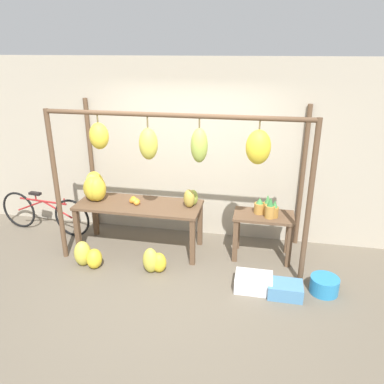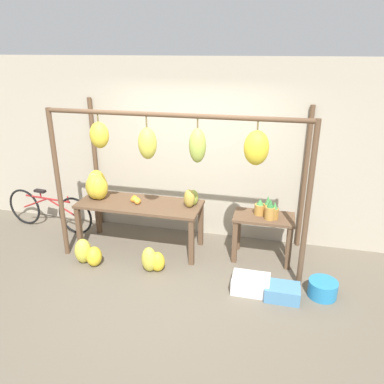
{
  "view_description": "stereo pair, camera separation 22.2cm",
  "coord_description": "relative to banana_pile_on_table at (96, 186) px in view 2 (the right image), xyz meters",
  "views": [
    {
      "loc": [
        1.11,
        -3.98,
        2.91
      ],
      "look_at": [
        0.14,
        0.87,
        0.99
      ],
      "focal_mm": 35.0,
      "sensor_mm": 36.0,
      "label": 1
    },
    {
      "loc": [
        1.33,
        -3.93,
        2.91
      ],
      "look_at": [
        0.14,
        0.87,
        0.99
      ],
      "focal_mm": 35.0,
      "sensor_mm": 36.0,
      "label": 2
    }
  ],
  "objects": [
    {
      "name": "display_table_side",
      "position": [
        2.53,
        0.09,
        -0.43
      ],
      "size": [
        0.85,
        0.49,
        0.68
      ],
      "color": "brown",
      "rests_on": "ground_plane"
    },
    {
      "name": "fruit_crate_purple",
      "position": [
        2.85,
        -0.81,
        -0.86
      ],
      "size": [
        0.42,
        0.3,
        0.18
      ],
      "color": "#4C84B2",
      "rests_on": "ground_plane"
    },
    {
      "name": "banana_pile_ground_right",
      "position": [
        1.09,
        -0.62,
        -0.78
      ],
      "size": [
        0.35,
        0.25,
        0.37
      ],
      "color": "yellow",
      "rests_on": "ground_plane"
    },
    {
      "name": "fruit_crate_white",
      "position": [
        2.45,
        -0.75,
        -0.85
      ],
      "size": [
        0.47,
        0.33,
        0.2
      ],
      "color": "silver",
      "rests_on": "ground_plane"
    },
    {
      "name": "blue_bucket",
      "position": [
        3.34,
        -0.64,
        -0.84
      ],
      "size": [
        0.36,
        0.36,
        0.21
      ],
      "color": "teal",
      "rests_on": "ground_plane"
    },
    {
      "name": "display_table_main",
      "position": [
        0.7,
        -0.02,
        -0.3
      ],
      "size": [
        1.85,
        0.7,
        0.74
      ],
      "color": "brown",
      "rests_on": "ground_plane"
    },
    {
      "name": "parked_bicycle",
      "position": [
        -1.05,
        0.21,
        -0.61
      ],
      "size": [
        1.69,
        0.23,
        0.69
      ],
      "color": "black",
      "rests_on": "ground_plane"
    },
    {
      "name": "orange_pile",
      "position": [
        0.64,
        -0.01,
        -0.16
      ],
      "size": [
        0.18,
        0.2,
        0.09
      ],
      "color": "orange",
      "rests_on": "display_table_main"
    },
    {
      "name": "papaya_pile",
      "position": [
        1.47,
        0.04,
        -0.07
      ],
      "size": [
        0.24,
        0.27,
        0.27
      ],
      "color": "#B2993D",
      "rests_on": "display_table_main"
    },
    {
      "name": "stall_awning",
      "position": [
        1.46,
        -0.31,
        0.68
      ],
      "size": [
        3.45,
        1.27,
        2.18
      ],
      "color": "brown",
      "rests_on": "ground_plane"
    },
    {
      "name": "banana_pile_on_table",
      "position": [
        0.0,
        0.0,
        0.0
      ],
      "size": [
        0.38,
        0.39,
        0.44
      ],
      "color": "gold",
      "rests_on": "display_table_main"
    },
    {
      "name": "shop_wall_back",
      "position": [
        1.36,
        0.72,
        0.45
      ],
      "size": [
        8.0,
        0.08,
        2.8
      ],
      "color": "#B2A893",
      "rests_on": "ground_plane"
    },
    {
      "name": "pineapple_cluster",
      "position": [
        2.57,
        0.08,
        -0.15
      ],
      "size": [
        0.34,
        0.27,
        0.3
      ],
      "color": "#A3702D",
      "rests_on": "display_table_side"
    },
    {
      "name": "ground_plane",
      "position": [
        1.36,
        -0.89,
        -0.95
      ],
      "size": [
        20.0,
        20.0,
        0.0
      ],
      "primitive_type": "plane",
      "color": "#665B4C"
    },
    {
      "name": "banana_pile_ground_left",
      "position": [
        0.13,
        -0.66,
        -0.78
      ],
      "size": [
        0.46,
        0.32,
        0.38
      ],
      "color": "yellow",
      "rests_on": "ground_plane"
    }
  ]
}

